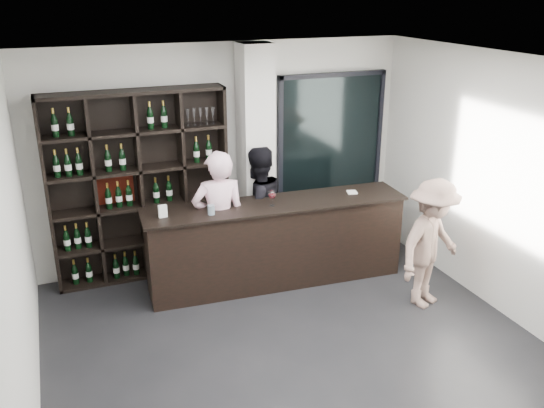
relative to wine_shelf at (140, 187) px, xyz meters
name	(u,v)px	position (x,y,z in m)	size (l,w,h in m)	color
floor	(308,366)	(1.15, -2.57, -1.20)	(5.00, 5.50, 0.01)	black
wine_shelf	(140,187)	(0.00, 0.00, 0.00)	(2.20, 0.35, 2.40)	black
structural_column	(256,157)	(1.50, -0.10, 0.25)	(0.40, 0.40, 2.90)	silver
glass_panel	(331,148)	(2.70, 0.12, 0.20)	(1.60, 0.08, 2.10)	black
tasting_counter	(276,243)	(1.50, -0.82, -0.66)	(3.25, 0.68, 1.07)	black
taster_pink	(219,222)	(0.80, -0.72, -0.31)	(0.65, 0.42, 1.77)	#FDC8D9
taster_black	(257,209)	(1.42, -0.35, -0.37)	(0.81, 0.63, 1.66)	black
customer	(431,244)	(2.95, -1.97, -0.43)	(1.00, 0.58, 1.55)	#9F7C6D
wine_glass	(272,197)	(1.42, -0.89, -0.02)	(0.09, 0.09, 0.21)	white
spit_cup	(211,210)	(0.66, -0.89, -0.07)	(0.08, 0.08, 0.11)	silver
napkin_stack	(352,192)	(2.53, -0.83, -0.12)	(0.12, 0.12, 0.02)	white
card_stand	(163,211)	(0.12, -0.77, -0.06)	(0.10, 0.05, 0.14)	white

